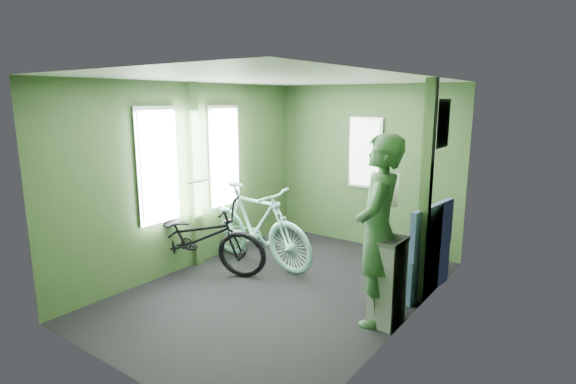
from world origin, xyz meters
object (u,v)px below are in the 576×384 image
bicycle_black (197,274)px  bicycle_mint (256,265)px  passenger (378,231)px  waste_box (387,281)px  bench_seat (412,263)px

bicycle_black → bicycle_mint: 0.77m
bicycle_black → passenger: 2.45m
bicycle_mint → passenger: (1.88, -0.48, 0.90)m
bicycle_mint → passenger: bearing=-99.1°
bicycle_black → waste_box: (2.38, 0.19, 0.42)m
waste_box → bench_seat: bench_seat is taller
passenger → bench_seat: 1.14m
bicycle_mint → waste_box: size_ratio=2.12×
bicycle_black → bench_seat: size_ratio=1.78×
waste_box → bicycle_black: bearing=-175.3°
bicycle_mint → waste_box: waste_box is taller
bicycle_black → bench_seat: bearing=-85.2°
bicycle_black → waste_box: size_ratio=2.08×
bicycle_black → passenger: bearing=-107.4°
bicycle_mint → bench_seat: (1.87, 0.49, 0.29)m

